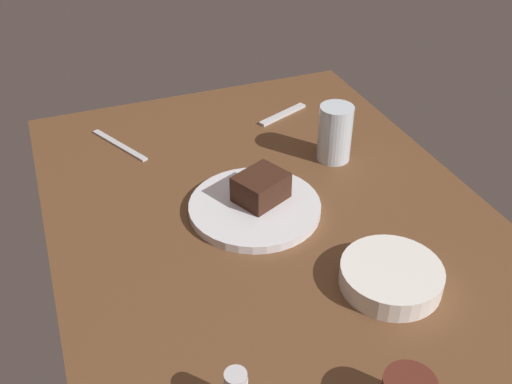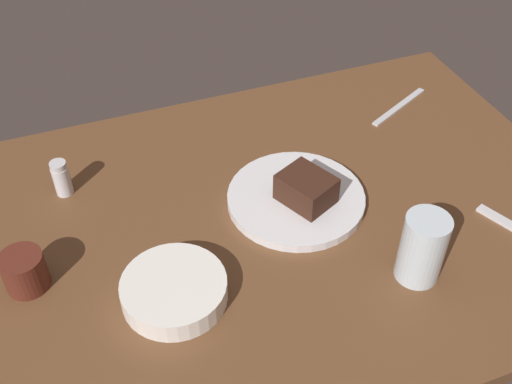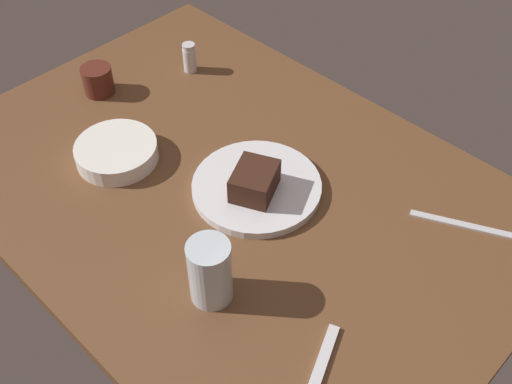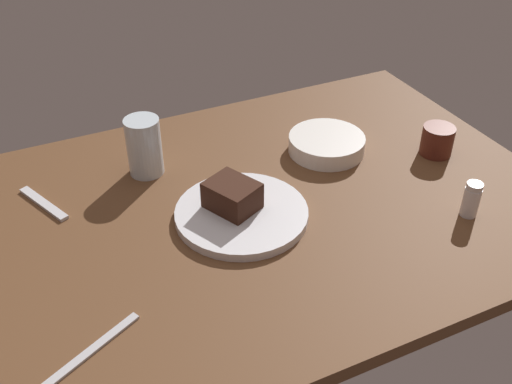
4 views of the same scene
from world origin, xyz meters
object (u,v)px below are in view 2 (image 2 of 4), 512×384
object	(u,v)px
salt_shaker	(61,178)
water_glass	(422,248)
side_bowl	(174,290)
coffee_cup	(24,270)
butter_knife	(399,107)
dessert_plate	(296,199)
chocolate_cake_slice	(306,189)

from	to	relation	value
salt_shaker	water_glass	size ratio (longest dim) A/B	0.58
salt_shaker	side_bowl	distance (cm)	34.78
coffee_cup	butter_knife	xyz separation A→B (cm)	(83.70, 22.87, -3.11)
dessert_plate	side_bowl	bearing A→B (deg)	-153.06
water_glass	coffee_cup	distance (cm)	64.79
salt_shaker	side_bowl	world-z (taller)	salt_shaker
water_glass	butter_knife	xyz separation A→B (cm)	(22.43, 43.72, -6.14)
chocolate_cake_slice	coffee_cup	distance (cm)	50.50
side_bowl	butter_knife	bearing A→B (deg)	29.05
chocolate_cake_slice	water_glass	world-z (taller)	water_glass
dessert_plate	side_bowl	distance (cm)	30.76
dessert_plate	butter_knife	distance (cm)	39.95
salt_shaker	water_glass	xyz separation A→B (cm)	(52.48, -41.57, 2.75)
salt_shaker	coffee_cup	xyz separation A→B (cm)	(-8.79, -20.72, -0.28)
chocolate_cake_slice	salt_shaker	distance (cm)	46.23
salt_shaker	dessert_plate	bearing A→B (deg)	-24.20
butter_knife	chocolate_cake_slice	bearing A→B (deg)	-172.48
dessert_plate	butter_knife	world-z (taller)	dessert_plate
salt_shaker	butter_knife	world-z (taller)	salt_shaker
dessert_plate	water_glass	distance (cm)	26.79
side_bowl	water_glass	bearing A→B (deg)	-13.47
water_glass	coffee_cup	world-z (taller)	water_glass
chocolate_cake_slice	water_glass	xyz separation A→B (cm)	(10.79, -21.60, 1.88)
butter_knife	side_bowl	bearing A→B (deg)	-177.08
salt_shaker	side_bowl	xyz separation A→B (cm)	(13.15, -32.15, -1.71)
dessert_plate	water_glass	bearing A→B (deg)	-62.94
chocolate_cake_slice	side_bowl	xyz separation A→B (cm)	(-28.54, -12.18, -2.57)
salt_shaker	coffee_cup	bearing A→B (deg)	-113.00
salt_shaker	water_glass	world-z (taller)	water_glass
dessert_plate	salt_shaker	world-z (taller)	salt_shaker
side_bowl	butter_knife	size ratio (longest dim) A/B	0.91
dessert_plate	chocolate_cake_slice	world-z (taller)	chocolate_cake_slice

